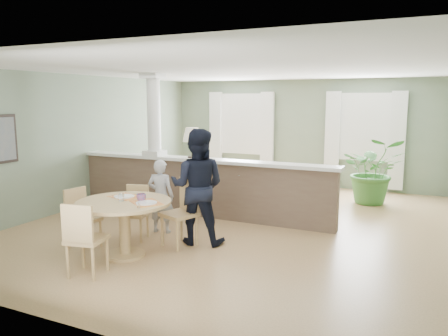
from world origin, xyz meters
The scene contains 12 objects.
ground centered at (0.00, 0.00, 0.00)m, with size 8.00×8.00×0.00m, color tan.
room_shell centered at (-0.03, 0.63, 1.81)m, with size 7.02×8.02×2.71m.
pony_wall centered at (-0.99, 0.20, 0.71)m, with size 5.32×0.38×2.70m.
sofa centered at (-1.34, 1.38, 0.41)m, with size 2.80×1.09×0.82m, color #957F51.
houseplant centered at (1.98, 2.63, 0.71)m, with size 1.28×1.11×1.42m, color #366F2C.
dining_table centered at (-0.82, -2.18, 0.64)m, with size 1.32×1.32×0.90m.
chair_far_boy centered at (-1.16, -1.46, 0.47)m, with size 0.47×0.47×0.85m.
chair_far_man centered at (-0.31, -1.42, 0.56)m, with size 0.59×0.59×1.02m.
chair_near centered at (-0.82, -3.00, 0.53)m, with size 0.51×0.51×0.96m.
chair_side centered at (-1.67, -2.14, 0.49)m, with size 0.46×0.46×0.89m.
child_person centered at (-0.98, -1.02, 0.62)m, with size 0.45×0.30×1.23m, color #A7A7AC.
man_person centered at (-0.17, -1.23, 0.89)m, with size 0.86×0.67×1.78m, color black.
Camera 1 is at (2.96, -6.99, 2.21)m, focal length 35.00 mm.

